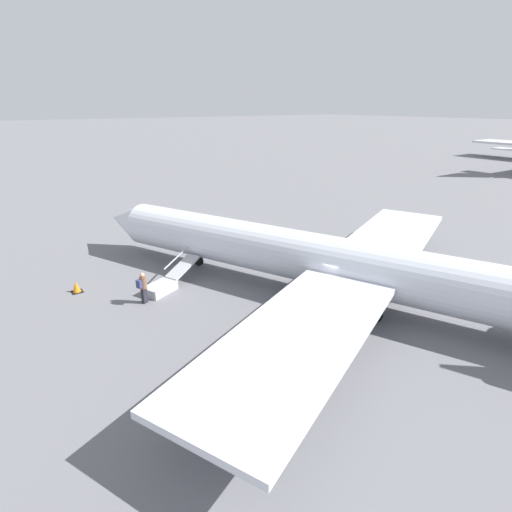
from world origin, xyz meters
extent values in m
plane|color=slate|center=(0.00, 0.00, 0.00)|extent=(600.00, 600.00, 0.00)
cylinder|color=silver|center=(0.00, 0.00, 2.13)|extent=(27.01, 13.75, 2.75)
cone|color=silver|center=(14.34, 6.21, 2.13)|extent=(3.84, 3.67, 2.69)
cube|color=silver|center=(-4.20, 6.14, 1.92)|extent=(8.75, 12.63, 0.27)
cube|color=silver|center=(1.61, -7.26, 1.92)|extent=(8.75, 12.63, 0.27)
cylinder|color=black|center=(8.42, 3.65, 0.34)|extent=(0.69, 0.43, 0.68)
cylinder|color=#2D2D33|center=(8.42, 3.65, 0.79)|extent=(0.12, 0.12, 0.21)
cylinder|color=black|center=(-3.08, 0.01, 0.34)|extent=(0.69, 0.43, 0.68)
cylinder|color=#2D2D33|center=(-3.08, 0.01, 0.79)|extent=(0.12, 0.12, 0.21)
cylinder|color=black|center=(-2.10, -2.26, 0.34)|extent=(0.69, 0.43, 0.68)
cylinder|color=#2D2D33|center=(-2.10, -2.26, 0.79)|extent=(0.12, 0.12, 0.21)
cube|color=#B2B2B7|center=(6.06, 7.34, 0.25)|extent=(1.72, 2.09, 0.50)
cube|color=#B2B2B7|center=(6.85, 5.50, 0.87)|extent=(1.72, 2.41, 0.85)
cube|color=#B2B2B7|center=(7.26, 5.68, 1.37)|extent=(0.94, 2.06, 0.79)
cube|color=#23232D|center=(5.34, 8.50, 0.42)|extent=(0.29, 0.34, 0.85)
cylinder|color=brown|center=(5.34, 8.50, 1.18)|extent=(0.36, 0.36, 0.65)
sphere|color=tan|center=(5.34, 8.50, 1.62)|extent=(0.24, 0.24, 0.24)
cube|color=navy|center=(5.23, 8.74, 1.21)|extent=(0.33, 0.28, 0.44)
cube|color=black|center=(8.84, 11.17, 0.01)|extent=(0.59, 0.59, 0.03)
cone|color=orange|center=(8.84, 11.17, 0.33)|extent=(0.46, 0.46, 0.65)
camera|label=1|loc=(-13.68, 14.67, 9.97)|focal=28.00mm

